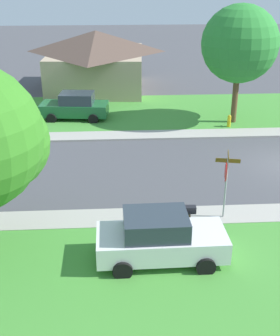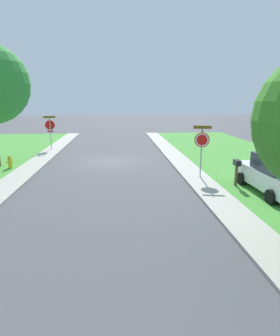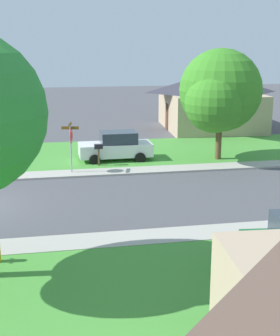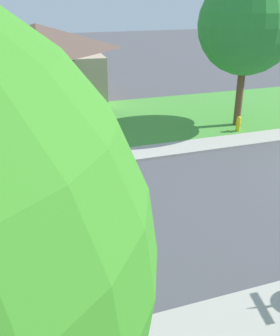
# 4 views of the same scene
# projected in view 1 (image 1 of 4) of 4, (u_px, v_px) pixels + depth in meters

# --- Properties ---
(sidewalk_east) EXTENTS (1.40, 56.00, 0.10)m
(sidewalk_east) POSITION_uv_depth(u_px,v_px,m) (59.00, 137.00, 25.77)
(sidewalk_east) COLOR #ADA89E
(sidewalk_east) RESTS_ON ground
(lawn_east) EXTENTS (8.00, 56.00, 0.08)m
(lawn_east) POSITION_uv_depth(u_px,v_px,m) (66.00, 113.00, 30.05)
(lawn_east) COLOR #479338
(lawn_east) RESTS_ON ground
(sidewalk_west) EXTENTS (1.40, 56.00, 0.10)m
(sidewalk_west) POSITION_uv_depth(u_px,v_px,m) (33.00, 221.00, 17.23)
(sidewalk_west) COLOR #ADA89E
(sidewalk_west) RESTS_ON ground
(lawn_west) EXTENTS (8.00, 56.00, 0.08)m
(lawn_west) POSITION_uv_depth(u_px,v_px,m) (8.00, 305.00, 12.97)
(lawn_west) COLOR #479338
(lawn_west) RESTS_ON ground
(stop_sign_far_corner) EXTENTS (0.90, 0.90, 2.77)m
(stop_sign_far_corner) POSITION_uv_depth(u_px,v_px,m) (226.00, 175.00, 16.71)
(stop_sign_far_corner) COLOR #9E9EA3
(stop_sign_far_corner) RESTS_ON ground
(car_white_driveway_right) EXTENTS (2.08, 4.32, 1.76)m
(car_white_driveway_right) POSITION_uv_depth(u_px,v_px,m) (160.00, 238.00, 14.67)
(car_white_driveway_right) COLOR white
(car_white_driveway_right) RESTS_ON ground
(car_green_far_down_street) EXTENTS (2.37, 4.46, 1.76)m
(car_green_far_down_street) POSITION_uv_depth(u_px,v_px,m) (75.00, 106.00, 28.57)
(car_green_far_down_street) COLOR #1E6033
(car_green_far_down_street) RESTS_ON ground
(tree_across_left) EXTENTS (4.95, 4.61, 7.23)m
(tree_across_left) POSITION_uv_depth(u_px,v_px,m) (241.00, 46.00, 26.52)
(tree_across_left) COLOR brown
(tree_across_left) RESTS_ON ground
(house_right_setback) EXTENTS (9.48, 8.36, 4.60)m
(house_right_setback) POSITION_uv_depth(u_px,v_px,m) (97.00, 59.00, 35.24)
(house_right_setback) COLOR tan
(house_right_setback) RESTS_ON ground
(fire_hydrant) EXTENTS (0.38, 0.22, 0.83)m
(fire_hydrant) POSITION_uv_depth(u_px,v_px,m) (229.00, 121.00, 27.20)
(fire_hydrant) COLOR gold
(fire_hydrant) RESTS_ON ground
(mailbox) EXTENTS (0.26, 0.49, 1.31)m
(mailbox) POSITION_uv_depth(u_px,v_px,m) (189.00, 214.00, 15.84)
(mailbox) COLOR brown
(mailbox) RESTS_ON ground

